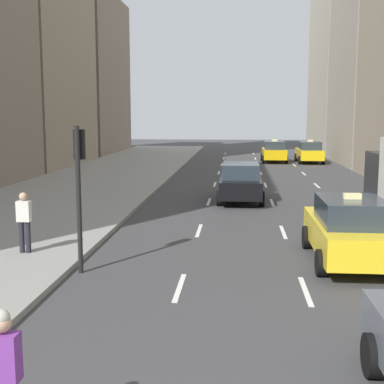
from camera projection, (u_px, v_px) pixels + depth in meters
sidewalk_left at (100, 180)px, 31.33m from camera, size 8.00×66.00×0.15m
lane_markings at (268, 193)px, 26.58m from camera, size 5.72×56.00×0.01m
taxi_lead at (349, 230)px, 13.97m from camera, size 2.02×4.40×1.87m
taxi_second at (309, 152)px, 42.99m from camera, size 2.02×4.40×1.87m
taxi_third at (274, 151)px, 43.65m from camera, size 2.02×4.40×1.87m
sedan_silver_behind at (241, 182)px, 23.96m from camera, size 2.02×4.58×1.73m
skateboarder at (4, 376)px, 5.98m from camera, size 0.36×0.80×1.75m
pedestrian_mid_block at (24, 219)px, 14.38m from camera, size 0.36×0.22×1.65m
traffic_light_pole at (79, 175)px, 12.91m from camera, size 0.24×0.42×3.60m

